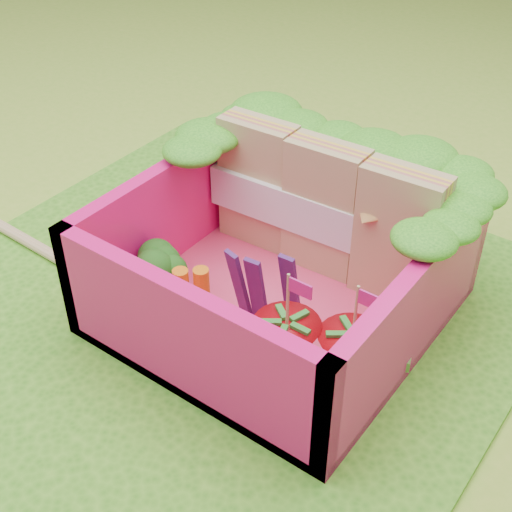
{
  "coord_description": "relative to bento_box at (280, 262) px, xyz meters",
  "views": [
    {
      "loc": [
        1.59,
        -1.83,
        2.17
      ],
      "look_at": [
        0.13,
        0.16,
        0.28
      ],
      "focal_mm": 50.0,
      "sensor_mm": 36.0,
      "label": 1
    }
  ],
  "objects": [
    {
      "name": "ground",
      "position": [
        -0.25,
        -0.16,
        -0.31
      ],
      "size": [
        14.0,
        14.0,
        0.0
      ],
      "primitive_type": "plane",
      "color": "#93C437",
      "rests_on": "ground"
    },
    {
      "name": "placemat",
      "position": [
        -0.25,
        -0.16,
        -0.29
      ],
      "size": [
        2.6,
        2.6,
        0.03
      ],
      "primitive_type": "cube",
      "color": "#499B23",
      "rests_on": "ground"
    },
    {
      "name": "bento_floor",
      "position": [
        0.0,
        0.0,
        -0.25
      ],
      "size": [
        1.3,
        1.3,
        0.05
      ],
      "primitive_type": "cube",
      "color": "#EB3B6B",
      "rests_on": "placemat"
    },
    {
      "name": "bento_box",
      "position": [
        0.0,
        0.0,
        0.0
      ],
      "size": [
        1.3,
        1.3,
        0.55
      ],
      "color": "#FF157B",
      "rests_on": "placemat"
    },
    {
      "name": "lettuce_ruffle",
      "position": [
        0.0,
        0.45,
        0.33
      ],
      "size": [
        1.43,
        0.77,
        0.11
      ],
      "color": "#1F7F17",
      "rests_on": "bento_box"
    },
    {
      "name": "sandwich_stack",
      "position": [
        0.01,
        0.35,
        0.09
      ],
      "size": [
        1.15,
        0.23,
        0.63
      ],
      "color": "tan",
      "rests_on": "bento_floor"
    },
    {
      "name": "broccoli",
      "position": [
        -0.46,
        -0.3,
        -0.06
      ],
      "size": [
        0.31,
        0.31,
        0.24
      ],
      "color": "#679648",
      "rests_on": "bento_floor"
    },
    {
      "name": "carrot_sticks",
      "position": [
        -0.26,
        -0.28,
        -0.11
      ],
      "size": [
        0.14,
        0.12,
        0.24
      ],
      "color": "orange",
      "rests_on": "bento_floor"
    },
    {
      "name": "purple_wedges",
      "position": [
        0.02,
        -0.15,
        -0.04
      ],
      "size": [
        0.25,
        0.14,
        0.38
      ],
      "color": "#481C63",
      "rests_on": "bento_floor"
    },
    {
      "name": "strawberry_left",
      "position": [
        0.27,
        -0.34,
        -0.09
      ],
      "size": [
        0.27,
        0.27,
        0.51
      ],
      "color": "red",
      "rests_on": "bento_floor"
    },
    {
      "name": "strawberry_right",
      "position": [
        0.5,
        -0.25,
        -0.09
      ],
      "size": [
        0.26,
        0.26,
        0.5
      ],
      "color": "red",
      "rests_on": "bento_floor"
    },
    {
      "name": "snap_peas",
      "position": [
        0.33,
        -0.21,
        -0.2
      ],
      "size": [
        0.65,
        0.49,
        0.05
      ],
      "color": "#66BA3A",
      "rests_on": "bento_floor"
    },
    {
      "name": "chopsticks",
      "position": [
        -1.35,
        -0.34,
        -0.25
      ],
      "size": [
        2.49,
        0.12,
        0.04
      ],
      "color": "#E8B97F",
      "rests_on": "placemat"
    }
  ]
}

